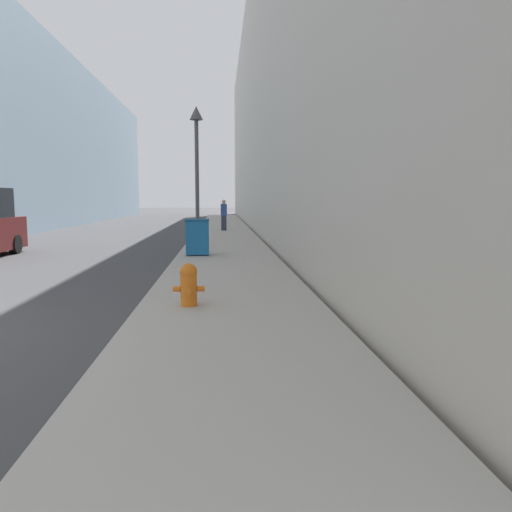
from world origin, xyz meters
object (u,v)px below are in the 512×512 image
(lamppost, at_px, (197,151))
(pedestrian_on_sidewalk, at_px, (224,215))
(fire_hydrant, at_px, (189,284))
(trash_bin, at_px, (197,237))

(lamppost, distance_m, pedestrian_on_sidewalk, 7.73)
(fire_hydrant, xyz_separation_m, lamppost, (-0.41, 12.22, 3.23))
(pedestrian_on_sidewalk, bearing_deg, lamppost, -98.73)
(lamppost, relative_size, pedestrian_on_sidewalk, 3.19)
(trash_bin, relative_size, pedestrian_on_sidewalk, 0.66)
(pedestrian_on_sidewalk, bearing_deg, trash_bin, -94.20)
(fire_hydrant, distance_m, lamppost, 12.64)
(fire_hydrant, xyz_separation_m, trash_bin, (-0.19, 7.33, 0.21))
(trash_bin, relative_size, lamppost, 0.21)
(fire_hydrant, bearing_deg, lamppost, 91.90)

